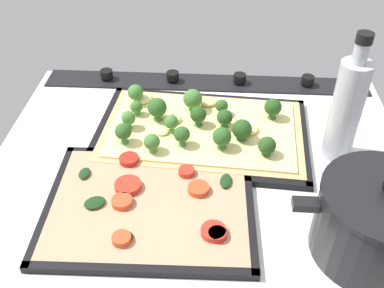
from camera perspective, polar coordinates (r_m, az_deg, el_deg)
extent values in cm
cube|color=white|center=(80.71, 1.06, -3.73)|extent=(75.21, 63.86, 3.00)
cube|color=black|center=(102.46, 1.78, 7.87)|extent=(72.20, 7.00, 0.80)
cylinder|color=black|center=(103.83, 14.46, 7.86)|extent=(2.80, 2.80, 1.80)
cylinder|color=black|center=(101.93, 6.07, 8.33)|extent=(2.80, 2.80, 1.80)
cylinder|color=black|center=(102.23, -2.47, 8.62)|extent=(2.80, 2.80, 1.80)
cylinder|color=black|center=(104.71, -10.78, 8.72)|extent=(2.80, 2.80, 1.80)
cube|color=black|center=(86.56, 1.21, 1.21)|extent=(41.72, 28.66, 0.50)
cube|color=black|center=(96.40, 2.04, 5.85)|extent=(40.01, 3.96, 1.30)
cube|color=black|center=(76.91, 0.18, -4.14)|extent=(40.01, 3.96, 1.30)
cube|color=black|center=(86.94, 14.03, 0.38)|extent=(2.99, 25.97, 1.30)
cube|color=black|center=(89.99, -11.18, 2.35)|extent=(2.99, 25.97, 1.30)
cube|color=tan|center=(86.11, 1.22, 1.60)|extent=(39.16, 26.10, 1.00)
cube|color=#EFDB8C|center=(85.68, 1.22, 1.98)|extent=(36.00, 23.54, 0.40)
cone|color=#68AD54|center=(92.78, -7.10, 5.53)|extent=(1.74, 1.74, 1.38)
sphere|color=#427533|center=(91.78, -7.19, 6.51)|extent=(3.16, 3.16, 3.16)
cone|color=#5B9F46|center=(89.55, -7.01, 3.97)|extent=(1.34, 1.34, 0.84)
sphere|color=#386B28|center=(88.80, -7.07, 4.68)|extent=(2.43, 2.43, 2.43)
cone|color=#4D8B3F|center=(89.08, 3.75, 4.08)|extent=(1.38, 1.38, 1.05)
sphere|color=#2D5B23|center=(88.25, 3.79, 4.86)|extent=(2.52, 2.52, 2.52)
cone|color=#68AD54|center=(85.97, -7.96, 2.40)|extent=(1.47, 1.47, 1.28)
sphere|color=#427533|center=(85.02, -8.05, 3.29)|extent=(2.67, 2.67, 2.67)
cone|color=#427635|center=(83.06, 6.27, 0.90)|extent=(1.99, 1.99, 0.86)
sphere|color=#264C1C|center=(81.98, 6.36, 1.89)|extent=(3.62, 3.62, 3.62)
cone|color=#68AD54|center=(84.30, -2.60, 1.93)|extent=(1.45, 1.45, 1.24)
sphere|color=#427533|center=(83.34, -2.63, 2.82)|extent=(2.63, 2.63, 2.63)
cone|color=#4D8B3F|center=(80.62, 3.77, -0.11)|extent=(1.86, 1.86, 1.23)
sphere|color=#2D5B23|center=(79.45, 3.82, 0.94)|extent=(3.38, 3.38, 3.38)
cone|color=#4D8B3F|center=(87.64, -4.38, 3.52)|extent=(2.05, 2.05, 1.37)
sphere|color=#2D5B23|center=(86.46, -4.44, 4.64)|extent=(3.73, 3.73, 3.73)
cone|color=#427635|center=(80.20, 9.37, -1.07)|extent=(1.75, 1.75, 0.81)
sphere|color=#264C1C|center=(79.19, 9.49, -0.18)|extent=(3.18, 3.18, 3.18)
cone|color=#4D8B3F|center=(82.51, -8.59, 0.59)|extent=(1.66, 1.66, 1.37)
sphere|color=#2D5B23|center=(81.41, -8.71, 1.59)|extent=(3.03, 3.03, 3.03)
cone|color=#427635|center=(89.17, 10.08, 3.63)|extent=(1.85, 1.85, 1.30)
sphere|color=#264C1C|center=(88.10, 10.22, 4.65)|extent=(3.36, 3.36, 3.36)
cone|color=#68AD54|center=(90.18, 0.09, 4.70)|extent=(2.10, 2.10, 1.16)
sphere|color=#427533|center=(89.07, 0.09, 5.77)|extent=(3.82, 3.82, 3.82)
cone|color=#4D8B3F|center=(81.06, -1.28, 0.27)|extent=(1.60, 1.60, 1.32)
sphere|color=#2D5B23|center=(79.98, -1.29, 1.25)|extent=(2.91, 2.91, 2.91)
cone|color=#427635|center=(85.91, 0.79, 2.78)|extent=(1.71, 1.71, 1.25)
sphere|color=#264C1C|center=(84.87, 0.80, 3.75)|extent=(3.10, 3.10, 3.10)
cone|color=#68AD54|center=(80.04, -5.05, -0.61)|extent=(1.59, 1.59, 1.04)
sphere|color=#427533|center=(79.04, -5.12, 0.28)|extent=(2.89, 2.89, 2.89)
cone|color=#427635|center=(85.74, 4.12, 2.50)|extent=(1.66, 1.66, 1.06)
sphere|color=#264C1C|center=(84.76, 4.17, 3.41)|extent=(3.02, 3.02, 3.02)
ellipsoid|color=#EFDB8C|center=(84.94, 7.28, 1.86)|extent=(4.63, 4.69, 1.22)
ellipsoid|color=#EFDB8C|center=(86.98, -2.42, 3.14)|extent=(4.37, 4.37, 1.14)
ellipsoid|color=#EFDB8C|center=(84.15, -3.74, 1.59)|extent=(3.24, 3.13, 0.87)
ellipsoid|color=#EFDB8C|center=(91.73, 2.10, 5.28)|extent=(4.14, 3.60, 1.23)
ellipsoid|color=#EFDB8C|center=(93.25, -6.00, 5.74)|extent=(4.35, 4.74, 1.36)
cube|color=black|center=(72.86, -5.33, -7.87)|extent=(33.47, 26.94, 0.50)
cube|color=black|center=(81.62, -4.38, -1.27)|extent=(32.95, 1.88, 1.30)
cube|color=black|center=(64.68, -6.63, -15.70)|extent=(32.95, 1.88, 1.30)
cube|color=black|center=(72.42, 7.33, -7.97)|extent=(1.74, 26.28, 1.30)
cube|color=black|center=(76.10, -17.38, -7.00)|extent=(1.74, 26.28, 1.30)
cube|color=tan|center=(72.35, -5.36, -7.49)|extent=(31.02, 24.49, 0.90)
cylinder|color=#D14723|center=(72.99, 0.92, -5.70)|extent=(3.48, 3.48, 1.00)
cylinder|color=red|center=(74.23, -8.12, -5.25)|extent=(4.36, 4.36, 1.00)
cylinder|color=#B22319|center=(79.09, -7.99, -1.95)|extent=(3.41, 3.41, 1.00)
cylinder|color=#B22319|center=(66.68, 3.24, -11.38)|extent=(2.73, 2.73, 1.00)
cylinder|color=#D14723|center=(71.80, -8.85, -7.23)|extent=(3.32, 3.32, 1.00)
cylinder|color=#D14723|center=(66.86, -8.93, -11.78)|extent=(2.81, 2.81, 1.00)
cylinder|color=red|center=(67.03, 2.73, -11.00)|extent=(3.75, 3.75, 1.00)
cylinder|color=red|center=(75.99, -0.71, -3.51)|extent=(2.70, 2.70, 1.00)
ellipsoid|color=#193819|center=(67.13, -8.52, -11.57)|extent=(2.52, 2.42, 0.60)
ellipsoid|color=#193819|center=(74.67, 4.30, -4.68)|extent=(2.35, 3.65, 0.60)
ellipsoid|color=#193819|center=(77.96, -13.48, -3.62)|extent=(1.96, 2.85, 0.60)
ellipsoid|color=#193819|center=(72.58, -12.23, -7.27)|extent=(4.25, 3.96, 0.60)
cylinder|color=black|center=(68.33, 22.41, -9.41)|extent=(17.14, 17.14, 10.59)
cube|color=black|center=(63.11, 14.20, -7.42)|extent=(3.60, 2.00, 1.20)
cylinder|color=#B7BCC6|center=(81.22, 18.89, 3.89)|extent=(5.31, 5.31, 18.60)
cylinder|color=#B7BCC6|center=(75.84, 20.62, 10.73)|extent=(2.39, 2.39, 3.50)
cylinder|color=black|center=(74.78, 21.06, 12.44)|extent=(2.65, 2.65, 1.60)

